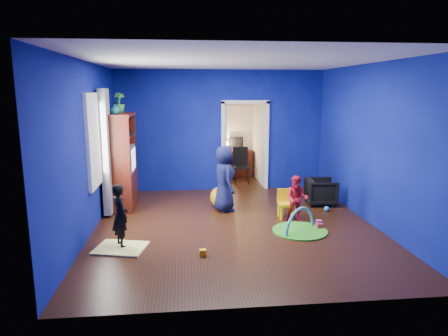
{
  "coord_description": "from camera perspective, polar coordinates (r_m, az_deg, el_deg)",
  "views": [
    {
      "loc": [
        -0.91,
        -6.83,
        2.42
      ],
      "look_at": [
        -0.16,
        0.4,
        1.0
      ],
      "focal_mm": 32.0,
      "sensor_mm": 36.0,
      "label": 1
    }
  ],
  "objects": [
    {
      "name": "toy_4",
      "position": [
        7.51,
        13.45,
        -7.63
      ],
      "size": [
        0.1,
        0.08,
        0.1
      ],
      "primitive_type": "cube",
      "color": "#C248AB",
      "rests_on": "floor"
    },
    {
      "name": "curtain",
      "position": [
        7.95,
        -16.47,
        2.16
      ],
      "size": [
        0.14,
        0.42,
        2.4
      ],
      "primitive_type": "cube",
      "color": "slate",
      "rests_on": "floor"
    },
    {
      "name": "doorway",
      "position": [
        9.79,
        2.99,
        3.02
      ],
      "size": [
        1.16,
        0.1,
        2.1
      ],
      "primitive_type": "cube",
      "color": "white",
      "rests_on": "floor"
    },
    {
      "name": "wall_right",
      "position": [
        7.69,
        20.46,
        3.13
      ],
      "size": [
        0.02,
        5.5,
        2.9
      ],
      "primitive_type": "cube",
      "color": "navy",
      "rests_on": "floor"
    },
    {
      "name": "vase",
      "position": [
        8.09,
        -15.3,
        8.11
      ],
      "size": [
        0.23,
        0.23,
        0.19
      ],
      "primitive_type": "imported",
      "rotation": [
        0.0,
        0.0,
        0.32
      ],
      "color": "#0D596F",
      "rests_on": "tv_armoire"
    },
    {
      "name": "folding_chair",
      "position": [
        10.43,
        2.49,
        0.23
      ],
      "size": [
        0.4,
        0.4,
        0.92
      ],
      "primitive_type": "cube",
      "color": "black",
      "rests_on": "floor"
    },
    {
      "name": "potted_plant",
      "position": [
        8.6,
        -14.78,
        9.04
      ],
      "size": [
        0.31,
        0.31,
        0.42
      ],
      "primitive_type": "imported",
      "rotation": [
        0.0,
        0.0,
        0.43
      ],
      "color": "green",
      "rests_on": "tv_armoire"
    },
    {
      "name": "toy_0",
      "position": [
        7.33,
        13.51,
        -8.1
      ],
      "size": [
        0.1,
        0.08,
        0.1
      ],
      "primitive_type": "cube",
      "color": "red",
      "rests_on": "floor"
    },
    {
      "name": "toy_2",
      "position": [
        6.05,
        -3.02,
        -12.0
      ],
      "size": [
        0.1,
        0.08,
        0.1
      ],
      "primitive_type": "cube",
      "color": "#FFA90D",
      "rests_on": "floor"
    },
    {
      "name": "toddler_red",
      "position": [
        7.56,
        10.33,
        -4.33
      ],
      "size": [
        0.5,
        0.45,
        0.87
      ],
      "primitive_type": "imported",
      "rotation": [
        0.0,
        0.0,
        -0.33
      ],
      "color": "red",
      "rests_on": "floor"
    },
    {
      "name": "tv_armoire",
      "position": [
        8.5,
        -14.61,
        0.96
      ],
      "size": [
        0.58,
        1.14,
        1.96
      ],
      "primitive_type": "cube",
      "color": "#380E09",
      "rests_on": "floor"
    },
    {
      "name": "toy_3",
      "position": [
        7.79,
        9.61,
        -6.75
      ],
      "size": [
        0.11,
        0.11,
        0.11
      ],
      "primitive_type": "sphere",
      "color": "green",
      "rests_on": "floor"
    },
    {
      "name": "floor",
      "position": [
        7.3,
        1.57,
        -8.29
      ],
      "size": [
        5.0,
        5.5,
        0.01
      ],
      "primitive_type": "cube",
      "color": "black",
      "rests_on": "ground"
    },
    {
      "name": "wall_left",
      "position": [
        7.08,
        -18.89,
        2.6
      ],
      "size": [
        0.02,
        5.5,
        2.9
      ],
      "primitive_type": "cube",
      "color": "navy",
      "rests_on": "floor"
    },
    {
      "name": "study_desk",
      "position": [
        11.38,
        1.78,
        0.72
      ],
      "size": [
        0.88,
        0.44,
        0.75
      ],
      "primitive_type": "cube",
      "color": "#3D140A",
      "rests_on": "floor"
    },
    {
      "name": "wall_back",
      "position": [
        9.67,
        -0.52,
        5.32
      ],
      "size": [
        5.0,
        0.02,
        2.9
      ],
      "primitive_type": "cube",
      "color": "navy",
      "rests_on": "floor"
    },
    {
      "name": "crt_tv",
      "position": [
        8.49,
        -14.36,
        1.24
      ],
      "size": [
        0.46,
        0.7,
        0.54
      ],
      "primitive_type": "cube",
      "color": "silver",
      "rests_on": "tv_armoire"
    },
    {
      "name": "desk_monitor",
      "position": [
        11.4,
        1.71,
        3.67
      ],
      "size": [
        0.4,
        0.05,
        0.32
      ],
      "primitive_type": "cube",
      "color": "black",
      "rests_on": "study_desk"
    },
    {
      "name": "yellow_blanket",
      "position": [
        6.5,
        -14.53,
        -11.0
      ],
      "size": [
        0.87,
        0.76,
        0.03
      ],
      "primitive_type": "cube",
      "rotation": [
        0.0,
        0.0,
        -0.23
      ],
      "color": "#F2E07A",
      "rests_on": "floor"
    },
    {
      "name": "armchair",
      "position": [
        8.81,
        13.69,
        -3.3
      ],
      "size": [
        0.67,
        0.65,
        0.56
      ],
      "primitive_type": "imported",
      "rotation": [
        0.0,
        0.0,
        1.49
      ],
      "color": "black",
      "rests_on": "floor"
    },
    {
      "name": "child_navy",
      "position": [
        8.04,
        0.03,
        -1.52
      ],
      "size": [
        0.55,
        0.73,
        1.33
      ],
      "primitive_type": "imported",
      "rotation": [
        0.0,
        0.0,
        1.78
      ],
      "color": "#0F153A",
      "rests_on": "floor"
    },
    {
      "name": "toy_1",
      "position": [
        8.4,
        14.46,
        -5.64
      ],
      "size": [
        0.11,
        0.11,
        0.11
      ],
      "primitive_type": "sphere",
      "color": "#2387C9",
      "rests_on": "floor"
    },
    {
      "name": "hopper_ball",
      "position": [
        8.38,
        -0.49,
        -4.14
      ],
      "size": [
        0.44,
        0.44,
        0.44
      ],
      "primitive_type": "sphere",
      "color": "yellow",
      "rests_on": "floor"
    },
    {
      "name": "toy_arch",
      "position": [
        7.15,
        10.77,
        -8.74
      ],
      "size": [
        0.69,
        0.57,
        0.85
      ],
      "primitive_type": "torus",
      "rotation": [
        1.57,
        0.0,
        0.68
      ],
      "color": "#3F8CD8",
      "rests_on": "floor"
    },
    {
      "name": "wall_front",
      "position": [
        4.29,
        6.48,
        -2.07
      ],
      "size": [
        5.0,
        0.02,
        2.9
      ],
      "primitive_type": "cube",
      "color": "navy",
      "rests_on": "floor"
    },
    {
      "name": "book_shelf",
      "position": [
        11.31,
        1.75,
        9.04
      ],
      "size": [
        0.88,
        0.24,
        0.04
      ],
      "primitive_type": "cube",
      "color": "white",
      "rests_on": "study_desk"
    },
    {
      "name": "alcove",
      "position": [
        10.63,
        2.27,
        4.75
      ],
      "size": [
        1.0,
        1.75,
        2.5
      ],
      "primitive_type": null,
      "color": "silver",
      "rests_on": "floor"
    },
    {
      "name": "kid_chair",
      "position": [
        7.76,
        8.81,
        -5.3
      ],
      "size": [
        0.3,
        0.3,
        0.5
      ],
      "primitive_type": "cube",
      "rotation": [
        0.0,
        0.0,
        -0.06
      ],
      "color": "yellow",
      "rests_on": "floor"
    },
    {
      "name": "ceiling",
      "position": [
        6.9,
        1.7,
        15.06
      ],
      "size": [
        5.0,
        5.5,
        0.01
      ],
      "primitive_type": "cube",
      "color": "white",
      "rests_on": "wall_back"
    },
    {
      "name": "play_mat",
      "position": [
        7.15,
        10.77,
        -8.8
      ],
      "size": [
        0.95,
        0.95,
        0.03
      ],
      "primitive_type": "cylinder",
      "color": "green",
      "rests_on": "floor"
    },
    {
      "name": "window_left",
      "position": [
        7.4,
        -18.23,
        3.77
      ],
      "size": [
        0.03,
        0.95,
        1.55
      ],
      "primitive_type": "cube",
      "color": "white",
      "rests_on": "wall_left"
    },
    {
      "name": "child_black",
      "position": [
        6.43,
        -14.61,
        -6.62
      ],
      "size": [
        0.39,
        0.44,
        1.01
      ],
      "primitive_type": "imported",
      "rotation": [
        0.0,
        0.0,
        2.08
      ],
      "color": "black",
      "rests_on": "floor"
    },
    {
      "name": "desk_lamp",
      "position": [
        11.31,
        0.34,
        3.51
      ],
      "size": [
        0.14,
        0.14,
        0.14
      ],
      "primitive_type": "sphere",
      "color": "#FFD88C",
      "rests_on": "study_desk"
    }
  ]
}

